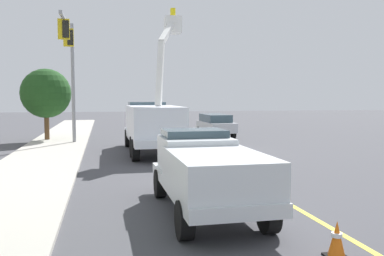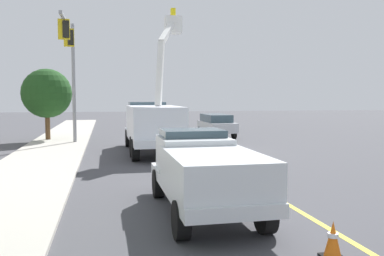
# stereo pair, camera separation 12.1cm
# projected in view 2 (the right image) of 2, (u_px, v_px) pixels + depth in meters

# --- Properties ---
(ground) EXTENTS (120.00, 120.00, 0.00)m
(ground) POSITION_uv_depth(u_px,v_px,m) (196.00, 151.00, 22.61)
(ground) COLOR #47474C
(sidewalk_far_side) EXTENTS (60.08, 5.44, 0.12)m
(sidewalk_far_side) POSITION_uv_depth(u_px,v_px,m) (48.00, 154.00, 20.96)
(sidewalk_far_side) COLOR #B2ADA3
(sidewalk_far_side) RESTS_ON ground
(lane_centre_stripe) EXTENTS (49.98, 1.70, 0.01)m
(lane_centre_stripe) POSITION_uv_depth(u_px,v_px,m) (196.00, 151.00, 22.61)
(lane_centre_stripe) COLOR yellow
(lane_centre_stripe) RESTS_ON ground
(utility_bucket_truck) EXTENTS (8.27, 3.09, 7.83)m
(utility_bucket_truck) POSITION_uv_depth(u_px,v_px,m) (152.00, 122.00, 21.92)
(utility_bucket_truck) COLOR white
(utility_bucket_truck) RESTS_ON ground
(service_pickup_truck) EXTENTS (5.66, 2.33, 2.06)m
(service_pickup_truck) POSITION_uv_depth(u_px,v_px,m) (204.00, 170.00, 10.42)
(service_pickup_truck) COLOR silver
(service_pickup_truck) RESTS_ON ground
(passing_minivan) EXTENTS (4.86, 2.07, 1.69)m
(passing_minivan) POSITION_uv_depth(u_px,v_px,m) (216.00, 124.00, 30.36)
(passing_minivan) COLOR silver
(passing_minivan) RESTS_ON ground
(traffic_cone_leading) EXTENTS (0.40, 0.40, 0.70)m
(traffic_cone_leading) POSITION_uv_depth(u_px,v_px,m) (333.00, 240.00, 7.54)
(traffic_cone_leading) COLOR black
(traffic_cone_leading) RESTS_ON ground
(traffic_cone_mid_front) EXTENTS (0.40, 0.40, 0.85)m
(traffic_cone_mid_front) POSITION_uv_depth(u_px,v_px,m) (178.00, 136.00, 26.41)
(traffic_cone_mid_front) COLOR black
(traffic_cone_mid_front) RESTS_ON ground
(traffic_signal_mast) EXTENTS (7.31, 0.65, 7.58)m
(traffic_signal_mast) POSITION_uv_depth(u_px,v_px,m) (71.00, 58.00, 23.49)
(traffic_signal_mast) COLOR gray
(traffic_signal_mast) RESTS_ON ground
(street_tree_right) EXTENTS (3.31, 3.31, 4.88)m
(street_tree_right) POSITION_uv_depth(u_px,v_px,m) (47.00, 94.00, 27.21)
(street_tree_right) COLOR brown
(street_tree_right) RESTS_ON ground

